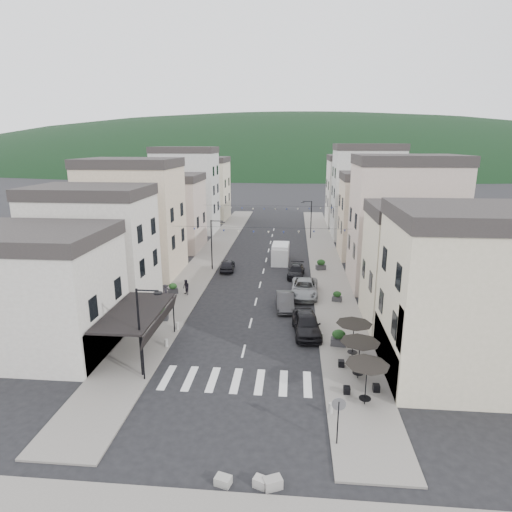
{
  "coord_description": "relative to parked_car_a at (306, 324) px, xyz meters",
  "views": [
    {
      "loc": [
        3.4,
        -21.98,
        14.65
      ],
      "look_at": [
        -0.32,
        19.74,
        3.5
      ],
      "focal_mm": 30.0,
      "sensor_mm": 36.0,
      "label": 1
    }
  ],
  "objects": [
    {
      "name": "planter_rb",
      "position": [
        3.05,
        7.17,
        -0.26
      ],
      "size": [
        0.98,
        0.7,
        0.99
      ],
      "rotation": [
        0.0,
        0.0,
        -0.26
      ],
      "color": "#2E2E31",
      "rests_on": "sidewalk_right"
    },
    {
      "name": "streetlamp_left_near",
      "position": [
        -10.42,
        -7.35,
        2.84
      ],
      "size": [
        1.7,
        0.56,
        6.0
      ],
      "color": "black",
      "rests_on": "ground"
    },
    {
      "name": "hill_backdrop",
      "position": [
        -4.6,
        290.65,
        -0.86
      ],
      "size": [
        640.0,
        360.0,
        70.0
      ],
      "primitive_type": "ellipsoid",
      "color": "black",
      "rests_on": "ground"
    },
    {
      "name": "boutique_building",
      "position": [
        -20.1,
        -4.35,
        3.14
      ],
      "size": [
        12.0,
        8.0,
        8.0
      ],
      "primitive_type": "cube",
      "color": "#B2ACA4",
      "rests_on": "ground"
    },
    {
      "name": "streetlamp_left_far",
      "position": [
        -10.42,
        16.65,
        2.84
      ],
      "size": [
        1.7,
        0.56,
        6.0
      ],
      "color": "black",
      "rests_on": "ground"
    },
    {
      "name": "concrete_block_c",
      "position": [
        -4.04,
        -15.85,
        -0.66
      ],
      "size": [
        0.81,
        0.68,
        0.4
      ],
      "primitive_type": "cube",
      "rotation": [
        0.0,
        0.0,
        -0.28
      ],
      "color": "gray",
      "rests_on": "ground"
    },
    {
      "name": "sidewalk_left",
      "position": [
        -12.1,
        22.65,
        -0.8
      ],
      "size": [
        4.0,
        76.0,
        0.12
      ],
      "primitive_type": "cube",
      "color": "slate",
      "rests_on": "ground"
    },
    {
      "name": "planter_la",
      "position": [
        -12.1,
        1.36,
        -0.16
      ],
      "size": [
        1.13,
        0.7,
        1.19
      ],
      "rotation": [
        0.0,
        0.0,
        0.11
      ],
      "color": "#28282A",
      "rests_on": "sidewalk_left"
    },
    {
      "name": "concrete_block_b",
      "position": [
        -2.38,
        -15.82,
        -0.64
      ],
      "size": [
        0.72,
        0.64,
        0.45
      ],
      "primitive_type": "cube",
      "rotation": [
        0.0,
        0.0,
        -0.38
      ],
      "color": "gray",
      "rests_on": "ground"
    },
    {
      "name": "planter_ra",
      "position": [
        2.3,
        -2.06,
        -0.13
      ],
      "size": [
        1.19,
        0.76,
        1.26
      ],
      "rotation": [
        0.0,
        0.0,
        -0.13
      ],
      "color": "#2E2E30",
      "rests_on": "sidewalk_right"
    },
    {
      "name": "parked_car_a",
      "position": [
        0.0,
        0.0,
        0.0
      ],
      "size": [
        2.49,
        5.22,
        1.72
      ],
      "primitive_type": "imported",
      "rotation": [
        0.0,
        0.0,
        0.09
      ],
      "color": "black",
      "rests_on": "ground"
    },
    {
      "name": "buildings_row_left",
      "position": [
        -19.1,
        28.4,
        5.26
      ],
      "size": [
        10.2,
        54.16,
        14.0
      ],
      "color": "#B2ACA4",
      "rests_on": "ground"
    },
    {
      "name": "boutique_awning",
      "position": [
        -11.85,
        -4.35,
        2.25
      ],
      "size": [
        3.77,
        7.5,
        3.28
      ],
      "color": "black",
      "rests_on": "ground"
    },
    {
      "name": "parked_car_e",
      "position": [
        -8.85,
        16.59,
        -0.19
      ],
      "size": [
        1.86,
        4.06,
        1.35
      ],
      "primitive_type": "imported",
      "rotation": [
        0.0,
        0.0,
        3.21
      ],
      "color": "black",
      "rests_on": "ground"
    },
    {
      "name": "traffic_sign",
      "position": [
        1.2,
        -12.85,
        1.07
      ],
      "size": [
        0.7,
        0.07,
        2.7
      ],
      "color": "black",
      "rests_on": "ground"
    },
    {
      "name": "bunting_near",
      "position": [
        -4.6,
        12.65,
        4.79
      ],
      "size": [
        19.0,
        0.28,
        0.62
      ],
      "color": "black",
      "rests_on": "ground"
    },
    {
      "name": "ground",
      "position": [
        -4.6,
        -9.35,
        -0.86
      ],
      "size": [
        700.0,
        700.0,
        0.0
      ],
      "primitive_type": "plane",
      "color": "black",
      "rests_on": "ground"
    },
    {
      "name": "parked_car_c",
      "position": [
        0.0,
        8.69,
        -0.07
      ],
      "size": [
        2.86,
        5.79,
        1.58
      ],
      "primitive_type": "imported",
      "rotation": [
        0.0,
        0.0,
        -0.04
      ],
      "color": "gray",
      "rests_on": "ground"
    },
    {
      "name": "concrete_block_a",
      "position": [
        -1.84,
        -15.85,
        -0.61
      ],
      "size": [
        0.93,
        0.78,
        0.5
      ],
      "primitive_type": "cube",
      "rotation": [
        0.0,
        0.0,
        0.42
      ],
      "color": "gray",
      "rests_on": "ground"
    },
    {
      "name": "pedestrian_a",
      "position": [
        -13.02,
        5.72,
        0.08
      ],
      "size": [
        0.72,
        0.67,
        1.64
      ],
      "primitive_type": "imported",
      "rotation": [
        0.0,
        0.0,
        0.61
      ],
      "color": "black",
      "rests_on": "sidewalk_left"
    },
    {
      "name": "delivery_van",
      "position": [
        -2.74,
        20.81,
        0.35
      ],
      "size": [
        2.14,
        5.18,
        2.46
      ],
      "rotation": [
        0.0,
        0.0,
        -0.02
      ],
      "color": "silver",
      "rests_on": "ground"
    },
    {
      "name": "pedestrian_b",
      "position": [
        -11.58,
        7.67,
        0.03
      ],
      "size": [
        0.94,
        0.94,
        1.53
      ],
      "primitive_type": "imported",
      "rotation": [
        0.0,
        0.0,
        -0.78
      ],
      "color": "black",
      "rests_on": "sidewalk_left"
    },
    {
      "name": "bunting_far",
      "position": [
        -4.6,
        28.65,
        4.79
      ],
      "size": [
        19.0,
        0.28,
        0.62
      ],
      "color": "black",
      "rests_on": "ground"
    },
    {
      "name": "planter_rc",
      "position": [
        2.13,
        17.5,
        -0.13
      ],
      "size": [
        1.25,
        0.93,
        1.25
      ],
      "rotation": [
        0.0,
        0.0,
        0.31
      ],
      "color": "#313133",
      "rests_on": "sidewalk_right"
    },
    {
      "name": "streetlamp_right_far",
      "position": [
        1.22,
        34.65,
        2.84
      ],
      "size": [
        1.7,
        0.56,
        6.0
      ],
      "color": "black",
      "rests_on": "ground"
    },
    {
      "name": "parked_car_b",
      "position": [
        -1.8,
        5.19,
        -0.15
      ],
      "size": [
        1.79,
        4.4,
        1.42
      ],
      "primitive_type": "imported",
      "rotation": [
        0.0,
        0.0,
        0.07
      ],
      "color": "#2F2E31",
      "rests_on": "ground"
    },
    {
      "name": "planter_lb",
      "position": [
        -12.97,
        7.89,
        -0.22
      ],
      "size": [
        1.09,
        0.85,
        1.07
      ],
      "rotation": [
        0.0,
        0.0,
        0.38
      ],
      "color": "#2C2C2E",
      "rests_on": "sidewalk_left"
    },
    {
      "name": "cafe_terrace",
      "position": [
        3.1,
        -6.55,
        1.5
      ],
      "size": [
        2.5,
        8.1,
        2.53
      ],
      "color": "black",
      "rests_on": "ground"
    },
    {
      "name": "bistro_building",
      "position": [
        9.9,
        -5.35,
        4.14
      ],
      "size": [
        10.0,
        8.0,
        10.0
      ],
      "primitive_type": "cube",
      "color": "#BEB697",
      "rests_on": "ground"
    },
    {
      "name": "bollards",
      "position": [
        -4.6,
        -3.85,
        -0.44
      ],
      "size": [
        11.66,
        10.26,
        0.6
      ],
      "color": "gray",
      "rests_on": "ground"
    },
    {
      "name": "buildings_row_right",
      "position": [
        9.9,
        27.25,
        5.46
      ],
      "size": [
        10.2,
        54.16,
        14.5
      ],
      "color": "#BEB697",
      "rests_on": "ground"
    },
    {
      "name": "sidewalk_right",
      "position": [
        2.9,
        22.65,
        -0.8
      ],
      "size": [
        4.0,
        76.0,
        0.12
      ],
      "primitive_type": "cube",
      "color": "slate",
      "rests_on": "ground"
    },
    {
      "name": "parked_car_d",
      "position": [
        -0.78,
        14.9,
        -0.22
      ],
      "size": [
        2.1,
        4.51,
        1.27
      ],
      "primitive_type": "imported",
      "rotation": [
        0.0,
        0.0,
        -0.07
      ],
      "color": "black",
      "rests_on": "ground"
    }
  ]
}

